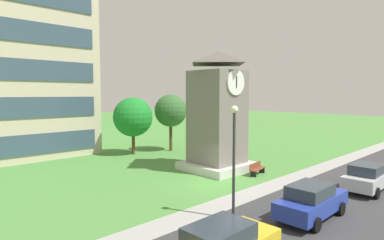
# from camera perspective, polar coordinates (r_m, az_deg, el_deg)

# --- Properties ---
(ground_plane) EXTENTS (160.00, 160.00, 0.00)m
(ground_plane) POSITION_cam_1_polar(r_m,az_deg,el_deg) (21.53, 3.01, -11.41)
(ground_plane) COLOR #4C893D
(street_asphalt) EXTENTS (120.00, 7.20, 0.01)m
(street_asphalt) POSITION_cam_1_polar(r_m,az_deg,el_deg) (17.55, 21.85, -15.51)
(street_asphalt) COLOR #38383A
(street_asphalt) RESTS_ON ground
(kerb_strip) EXTENTS (120.00, 1.60, 0.01)m
(kerb_strip) POSITION_cam_1_polar(r_m,az_deg,el_deg) (19.64, 9.76, -13.05)
(kerb_strip) COLOR #9E9E99
(kerb_strip) RESTS_ON ground
(clock_tower) EXTENTS (4.68, 4.68, 9.23)m
(clock_tower) POSITION_cam_1_polar(r_m,az_deg,el_deg) (25.01, 4.53, 0.35)
(clock_tower) COLOR slate
(clock_tower) RESTS_ON ground
(park_bench) EXTENTS (1.86, 0.77, 0.88)m
(park_bench) POSITION_cam_1_polar(r_m,az_deg,el_deg) (24.34, 11.51, -8.48)
(park_bench) COLOR brown
(park_bench) RESTS_ON ground
(street_lamp) EXTENTS (0.36, 0.36, 5.42)m
(street_lamp) POSITION_cam_1_polar(r_m,az_deg,el_deg) (15.22, 7.50, -5.07)
(street_lamp) COLOR #333338
(street_lamp) RESTS_ON ground
(tree_by_building) EXTENTS (3.38, 3.38, 5.92)m
(tree_by_building) POSITION_cam_1_polar(r_m,az_deg,el_deg) (33.41, -3.83, 1.65)
(tree_by_building) COLOR #513823
(tree_by_building) RESTS_ON ground
(tree_streetside) EXTENTS (3.86, 3.86, 5.64)m
(tree_streetside) POSITION_cam_1_polar(r_m,az_deg,el_deg) (31.90, -10.48, 0.53)
(tree_streetside) COLOR #513823
(tree_streetside) RESTS_ON ground
(parked_car_blue) EXTENTS (4.49, 1.97, 1.69)m
(parked_car_blue) POSITION_cam_1_polar(r_m,az_deg,el_deg) (16.76, 20.51, -13.35)
(parked_car_blue) COLOR #23389E
(parked_car_blue) RESTS_ON ground
(parked_car_silver) EXTENTS (4.14, 2.00, 1.69)m
(parked_car_silver) POSITION_cam_1_polar(r_m,az_deg,el_deg) (22.63, 28.79, -8.94)
(parked_car_silver) COLOR silver
(parked_car_silver) RESTS_ON ground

